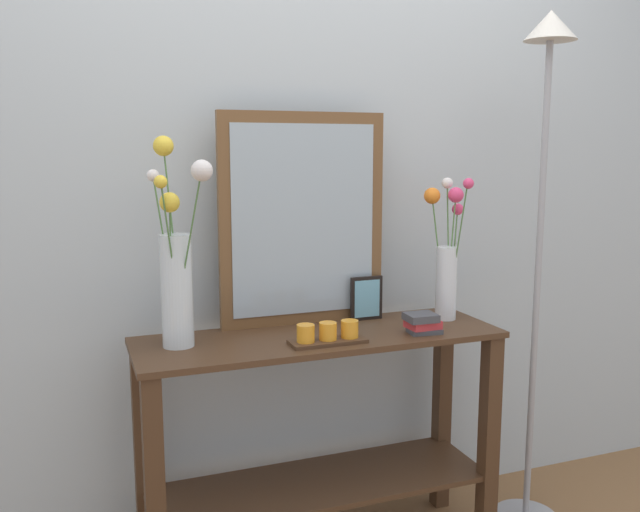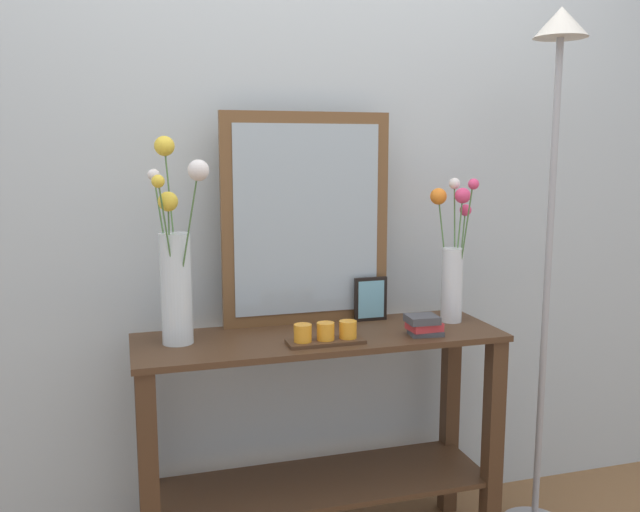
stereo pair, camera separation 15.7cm
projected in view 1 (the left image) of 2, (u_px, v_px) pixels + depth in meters
The scene contains 9 objects.
wall_back at pixel (289, 163), 2.41m from camera, with size 6.40×0.08×2.70m, color #B2BCC1.
console_table at pixel (320, 420), 2.26m from camera, with size 1.21×0.39×0.79m.
mirror_leaning at pixel (304, 220), 2.30m from camera, with size 0.59×0.03×0.73m.
tall_vase_left at pixel (177, 268), 2.04m from camera, with size 0.17×0.23×0.64m.
vase_right at pixel (447, 259), 2.39m from camera, with size 0.16×0.19×0.51m.
candle_tray at pixel (328, 335), 2.11m from camera, with size 0.24×0.09×0.07m.
picture_frame_small at pixel (366, 298), 2.39m from camera, with size 0.12×0.01×0.16m.
book_stack at pixel (422, 323), 2.22m from camera, with size 0.12×0.10×0.07m.
floor_lamp at pixel (542, 190), 2.37m from camera, with size 0.24×0.24×1.86m.
Camera 1 is at (-0.76, -2.00, 1.40)m, focal length 37.73 mm.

